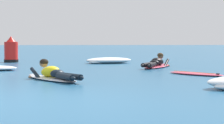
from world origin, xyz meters
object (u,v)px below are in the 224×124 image
Objects in this scene: surfer_far at (156,64)px; surfer_near at (53,75)px; drifting_surfboard at (196,74)px; channel_marker_buoy at (11,52)px.

surfer_near is at bearing -123.39° from surfer_far.
surfer_far is at bearing 56.61° from surfer_near.
drifting_surfboard is at bearing 20.52° from surfer_near.
drifting_surfboard is (3.79, 1.42, -0.10)m from surfer_near.
channel_marker_buoy is (-2.46, 8.76, 0.32)m from surfer_near.
surfer_near is 5.78m from surfer_far.
drifting_surfboard is 1.59× the size of channel_marker_buoy.
surfer_near is at bearing -74.34° from channel_marker_buoy.
channel_marker_buoy reaches higher than surfer_far.
channel_marker_buoy is at bearing 145.05° from surfer_far.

